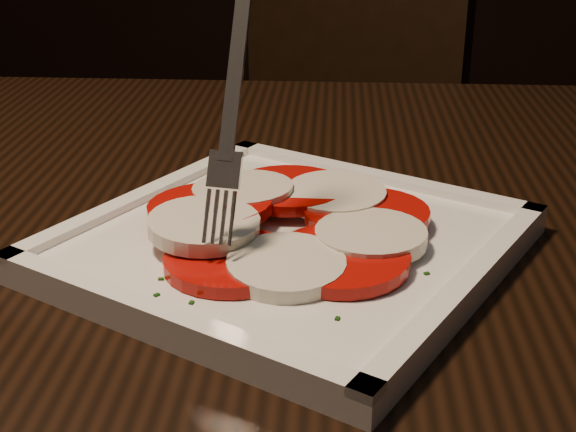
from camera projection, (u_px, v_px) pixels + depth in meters
name	position (u px, v px, depth m)	size (l,w,h in m)	color
table	(316.00, 317.00, 0.67)	(1.28, 0.92, 0.75)	black
chair	(323.00, 153.00, 1.40)	(0.55, 0.55, 0.93)	black
plate	(288.00, 246.00, 0.55)	(0.27, 0.27, 0.01)	white
caprese_salad	(288.00, 223.00, 0.54)	(0.20, 0.22, 0.02)	#B90604
fork	(239.00, 88.00, 0.50)	(0.03, 0.09, 0.17)	white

